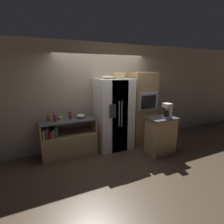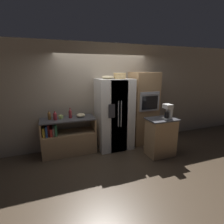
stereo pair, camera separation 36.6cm
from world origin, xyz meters
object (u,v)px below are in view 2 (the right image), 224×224
(wicker_basket, at_px, (120,76))
(fruit_bowl, at_px, (108,77))
(mug, at_px, (61,117))
(coffee_maker, at_px, (168,111))
(bottle_tall, at_px, (70,114))
(bottle_wide, at_px, (55,116))
(refrigerator, at_px, (114,114))
(wall_oven, at_px, (143,108))
(bottle_short, at_px, (49,115))
(mixing_bowl, at_px, (81,115))

(wicker_basket, height_order, fruit_bowl, wicker_basket)
(mug, relative_size, coffee_maker, 0.36)
(bottle_tall, distance_m, coffee_maker, 2.40)
(mug, bearing_deg, bottle_wide, -149.78)
(refrigerator, bearing_deg, wall_oven, 3.62)
(fruit_bowl, relative_size, coffee_maker, 0.88)
(wicker_basket, relative_size, bottle_tall, 1.28)
(bottle_short, distance_m, mixing_bowl, 0.76)
(wicker_basket, bearing_deg, mug, 174.33)
(mug, bearing_deg, coffee_maker, -22.83)
(wall_oven, distance_m, wicker_basket, 1.22)
(fruit_bowl, distance_m, bottle_tall, 1.32)
(refrigerator, height_order, bottle_wide, refrigerator)
(refrigerator, height_order, wicker_basket, wicker_basket)
(bottle_wide, bearing_deg, wicker_basket, -2.54)
(wicker_basket, distance_m, bottle_tall, 1.58)
(wall_oven, relative_size, mug, 15.58)
(fruit_bowl, distance_m, mixing_bowl, 1.19)
(fruit_bowl, xyz_separation_m, bottle_short, (-1.47, 0.13, -0.90))
(bottle_wide, xyz_separation_m, mug, (0.13, 0.08, -0.06))
(bottle_wide, xyz_separation_m, mixing_bowl, (0.63, 0.07, -0.06))
(fruit_bowl, bearing_deg, refrigerator, -5.36)
(fruit_bowl, relative_size, mixing_bowl, 1.41)
(fruit_bowl, height_order, mixing_bowl, fruit_bowl)
(wall_oven, height_order, bottle_tall, wall_oven)
(bottle_wide, bearing_deg, fruit_bowl, -1.40)
(mixing_bowl, relative_size, coffee_maker, 0.63)
(refrigerator, relative_size, fruit_bowl, 5.92)
(bottle_tall, bearing_deg, refrigerator, -5.22)
(wall_oven, height_order, wicker_basket, wall_oven)
(refrigerator, distance_m, bottle_short, 1.65)
(refrigerator, relative_size, wicker_basket, 5.81)
(refrigerator, xyz_separation_m, fruit_bowl, (-0.17, 0.02, 0.98))
(wicker_basket, relative_size, coffee_maker, 0.90)
(wall_oven, bearing_deg, bottle_short, 178.02)
(wall_oven, relative_size, mixing_bowl, 9.08)
(bottle_short, xyz_separation_m, bottle_wide, (0.13, -0.10, 0.00))
(bottle_short, xyz_separation_m, mug, (0.26, -0.02, -0.06))
(wall_oven, xyz_separation_m, wicker_basket, (-0.78, -0.08, 0.93))
(wicker_basket, xyz_separation_m, mixing_bowl, (-1.02, 0.14, -0.99))
(mixing_bowl, bearing_deg, wicker_basket, -7.94)
(wicker_basket, bearing_deg, fruit_bowl, 172.47)
(wall_oven, distance_m, bottle_tall, 2.06)
(mug, height_order, mixing_bowl, mixing_bowl)
(refrigerator, bearing_deg, bottle_short, 174.90)
(wicker_basket, bearing_deg, mixing_bowl, 172.06)
(bottle_wide, distance_m, coffee_maker, 2.72)
(wall_oven, distance_m, bottle_wide, 2.43)
(bottle_tall, height_order, bottle_short, bottle_tall)
(bottle_wide, xyz_separation_m, coffee_maker, (2.55, -0.94, 0.12))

